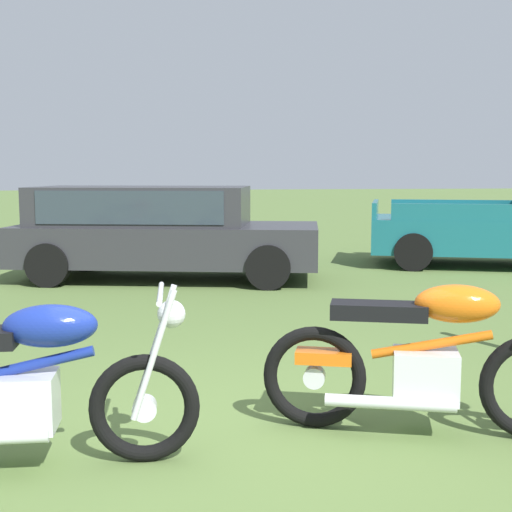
% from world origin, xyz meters
% --- Properties ---
extents(ground_plane, '(120.00, 120.00, 0.00)m').
position_xyz_m(ground_plane, '(0.00, 0.00, 0.00)').
color(ground_plane, '#567038').
extents(motorcycle_blue, '(2.05, 0.64, 1.02)m').
position_xyz_m(motorcycle_blue, '(-1.21, -0.28, 0.48)').
color(motorcycle_blue, black).
rests_on(motorcycle_blue, ground).
extents(motorcycle_orange, '(1.96, 0.92, 1.02)m').
position_xyz_m(motorcycle_orange, '(1.23, -0.15, 0.49)').
color(motorcycle_orange, black).
rests_on(motorcycle_orange, ground).
extents(car_charcoal, '(4.87, 2.80, 1.43)m').
position_xyz_m(car_charcoal, '(-0.34, 6.64, 0.84)').
color(car_charcoal, '#2D2D33').
rests_on(car_charcoal, ground).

